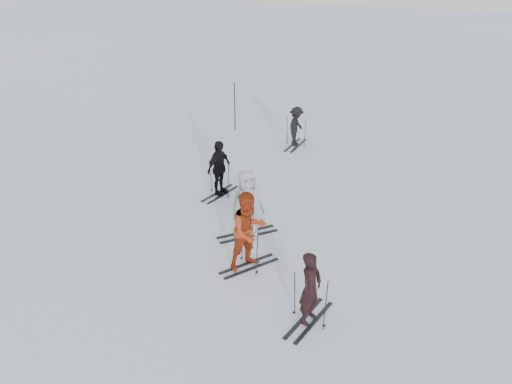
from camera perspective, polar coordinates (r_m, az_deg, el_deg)
ground at (r=13.35m, az=-1.84°, el=-5.57°), size 120.00×120.00×0.00m
skier_near_dark at (r=10.33m, az=6.24°, el=-10.99°), size 0.48×0.65×1.62m
skier_red at (r=11.81m, az=-0.84°, el=-4.57°), size 1.14×1.21×1.97m
skier_grey at (r=13.16m, az=-1.03°, el=-1.40°), size 1.04×1.08×1.86m
skier_uphill_left at (r=15.46m, az=-4.25°, el=2.66°), size 0.59×1.08×1.75m
skier_uphill_far at (r=19.56m, az=4.61°, el=7.42°), size 0.57×0.99×1.53m
skis_near_dark at (r=10.46m, az=6.18°, el=-11.97°), size 1.72×1.10×1.17m
skis_red at (r=12.02m, az=-0.83°, el=-6.24°), size 1.80×1.55×1.16m
skis_grey at (r=13.31m, az=-1.02°, el=-2.53°), size 1.91×1.83×1.27m
skis_uphill_left at (r=15.58m, az=-4.21°, el=1.64°), size 1.68×1.08×1.14m
skis_uphill_far at (r=19.61m, az=4.60°, el=6.97°), size 1.66×0.88×1.21m
piste_marker at (r=21.15m, az=-2.44°, el=9.70°), size 0.06×0.06×2.07m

